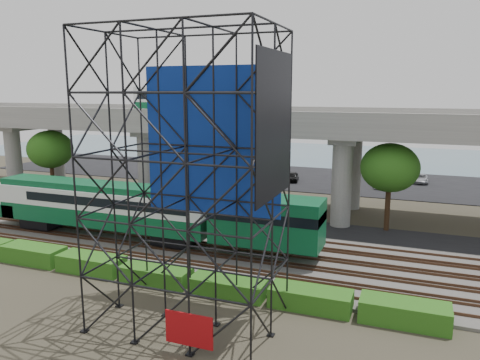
% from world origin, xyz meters
% --- Properties ---
extents(ground, '(140.00, 140.00, 0.00)m').
position_xyz_m(ground, '(0.00, 0.00, 0.00)').
color(ground, '#474233').
rests_on(ground, ground).
extents(ballast_bed, '(90.00, 12.00, 0.20)m').
position_xyz_m(ballast_bed, '(0.00, 2.00, 0.10)').
color(ballast_bed, slate).
rests_on(ballast_bed, ground).
extents(service_road, '(90.00, 5.00, 0.08)m').
position_xyz_m(service_road, '(0.00, 10.50, 0.04)').
color(service_road, black).
rests_on(service_road, ground).
extents(parking_lot, '(90.00, 18.00, 0.08)m').
position_xyz_m(parking_lot, '(0.00, 34.00, 0.04)').
color(parking_lot, black).
rests_on(parking_lot, ground).
extents(harbor_water, '(140.00, 40.00, 0.03)m').
position_xyz_m(harbor_water, '(0.00, 56.00, 0.01)').
color(harbor_water, '#476474').
rests_on(harbor_water, ground).
extents(rail_tracks, '(90.00, 9.52, 0.16)m').
position_xyz_m(rail_tracks, '(0.00, 2.00, 0.28)').
color(rail_tracks, '#472D1E').
rests_on(rail_tracks, ballast_bed).
extents(commuter_train, '(29.30, 3.06, 4.30)m').
position_xyz_m(commuter_train, '(-5.51, 2.00, 2.88)').
color(commuter_train, black).
rests_on(commuter_train, rail_tracks).
extents(overpass, '(80.00, 12.00, 12.40)m').
position_xyz_m(overpass, '(-0.49, 16.00, 8.21)').
color(overpass, '#9E9B93').
rests_on(overpass, ground).
extents(scaffold_tower, '(9.36, 6.36, 15.00)m').
position_xyz_m(scaffold_tower, '(5.32, -7.98, 7.47)').
color(scaffold_tower, black).
rests_on(scaffold_tower, ground).
extents(hedge_strip, '(34.60, 1.80, 1.20)m').
position_xyz_m(hedge_strip, '(1.01, -4.30, 0.56)').
color(hedge_strip, '#255713').
rests_on(hedge_strip, ground).
extents(trees, '(40.94, 16.94, 7.69)m').
position_xyz_m(trees, '(-4.67, 16.17, 5.57)').
color(trees, '#382314').
rests_on(trees, ground).
extents(suv, '(5.63, 3.06, 1.50)m').
position_xyz_m(suv, '(-18.62, 9.97, 0.83)').
color(suv, black).
rests_on(suv, service_road).
extents(parked_cars, '(36.64, 9.57, 1.27)m').
position_xyz_m(parked_cars, '(-0.28, 33.68, 0.68)').
color(parked_cars, silver).
rests_on(parked_cars, parking_lot).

